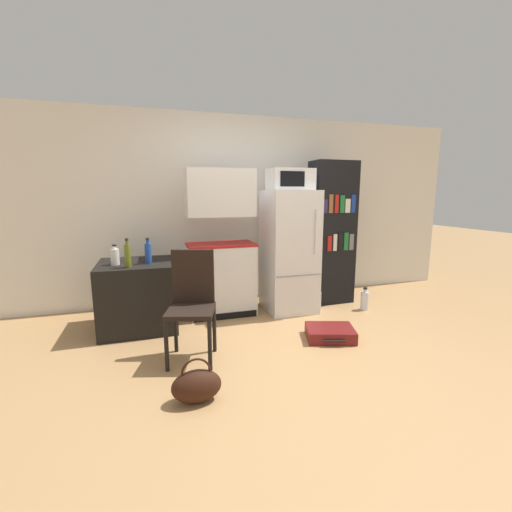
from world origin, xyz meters
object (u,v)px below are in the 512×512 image
kitchen_hutch (221,250)px  handbag (197,386)px  water_bottle_front (318,300)px  microwave (290,179)px  bottle_olive_oil (128,255)px  bottle_milk_white (115,256)px  chair (192,296)px  side_table (138,295)px  bookshelf (331,233)px  bottle_blue_soda (148,253)px  refrigerator (289,251)px  water_bottle_middle (365,300)px  suitcase_large_flat (330,333)px

kitchen_hutch → handbag: 1.98m
kitchen_hutch → water_bottle_front: size_ratio=6.10×
microwave → bottle_olive_oil: microwave is taller
microwave → bottle_milk_white: size_ratio=2.42×
kitchen_hutch → water_bottle_front: 1.42m
bottle_milk_white → handbag: size_ratio=0.60×
bottle_milk_white → chair: 1.10m
chair → side_table: bearing=135.2°
microwave → bottle_olive_oil: bearing=-169.9°
bookshelf → bottle_olive_oil: bearing=-169.3°
microwave → chair: bearing=-144.1°
side_table → bottle_blue_soda: 0.52m
bottle_milk_white → handbag: (0.63, -1.53, -0.71)m
refrigerator → microwave: 0.89m
microwave → water_bottle_front: 1.58m
kitchen_hutch → bottle_milk_white: kitchen_hutch is taller
kitchen_hutch → microwave: microwave is taller
handbag → water_bottle_middle: size_ratio=1.20×
kitchen_hutch → refrigerator: size_ratio=1.16×
chair → handbag: size_ratio=2.73×
bottle_olive_oil → chair: size_ratio=0.30×
microwave → chair: size_ratio=0.53×
bookshelf → bottle_blue_soda: bookshelf is taller
microwave → handbag: bearing=-129.7°
side_table → microwave: microwave is taller
chair → bottle_milk_white: bearing=146.9°
kitchen_hutch → bookshelf: bearing=2.1°
side_table → microwave: (1.84, 0.07, 1.28)m
microwave → suitcase_large_flat: (0.05, -1.00, -1.59)m
bookshelf → kitchen_hutch: bearing=-177.9°
bottle_milk_white → suitcase_large_flat: (2.09, -0.85, -0.77)m
microwave → suitcase_large_flat: 1.88m
bottle_olive_oil → handbag: bottle_olive_oil is taller
side_table → handbag: (0.43, -1.62, -0.25)m
bottle_milk_white → side_table: bearing=23.6°
bookshelf → suitcase_large_flat: 1.58m
bookshelf → chair: bookshelf is taller
bottle_blue_soda → water_bottle_front: size_ratio=0.95×
handbag → microwave: bearing=50.3°
bookshelf → bottle_olive_oil: (-2.58, -0.48, -0.08)m
side_table → suitcase_large_flat: side_table is taller
kitchen_hutch → water_bottle_middle: bearing=-13.2°
bookshelf → water_bottle_front: bookshelf is taller
water_bottle_middle → bottle_olive_oil: bearing=-179.8°
microwave → side_table: bearing=-177.8°
suitcase_large_flat → handbag: handbag is taller
bottle_milk_white → bottle_olive_oil: bearing=-52.7°
microwave → chair: 1.97m
refrigerator → bottle_milk_white: bearing=-175.5°
bottle_olive_oil → water_bottle_middle: size_ratio=1.00×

